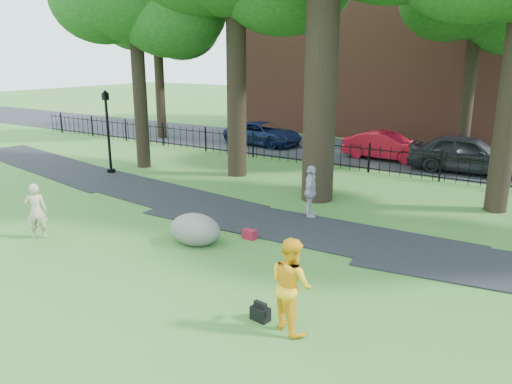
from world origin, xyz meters
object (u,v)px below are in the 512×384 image
Objects in this scene: woman at (36,211)px; boulder at (195,228)px; red_sedan at (386,146)px; lamppost at (108,133)px; man at (291,284)px.

boulder is (3.92, 2.10, -0.35)m from woman.
red_sedan is at bearing 87.39° from boulder.
lamppost reaches higher than woman.
lamppost is 12.94m from red_sedan.
red_sedan is at bearing -50.95° from man.
man is (8.24, -0.36, 0.12)m from woman.
man reaches higher than red_sedan.
red_sedan is (-3.71, 16.11, -0.23)m from man.
woman is 8.25m from man.
lamppost is at bearing 137.47° from red_sedan.
red_sedan is (4.54, 15.75, -0.11)m from woman.
woman is 0.44× the size of lamppost.
red_sedan reaches higher than boulder.
woman is 4.46m from boulder.
woman reaches higher than red_sedan.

